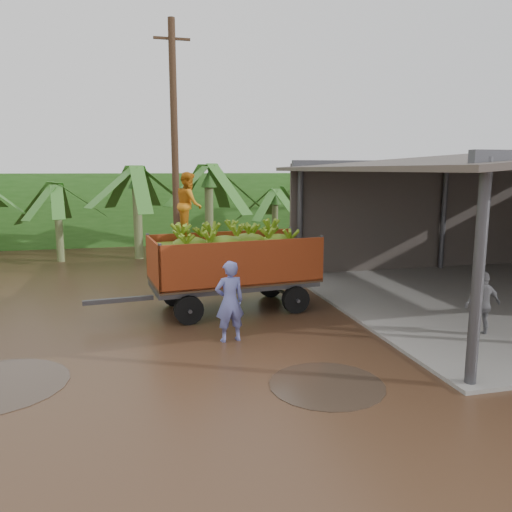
{
  "coord_description": "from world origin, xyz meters",
  "views": [
    {
      "loc": [
        -0.34,
        -10.85,
        3.79
      ],
      "look_at": [
        2.97,
        2.69,
        1.37
      ],
      "focal_mm": 35.0,
      "sensor_mm": 36.0,
      "label": 1
    }
  ],
  "objects_px": {
    "banana_trailer": "(232,261)",
    "man_blue": "(230,301)",
    "utility_pole": "(175,152)",
    "man_grey": "(482,304)"
  },
  "relations": [
    {
      "from": "man_blue",
      "to": "utility_pole",
      "type": "xyz_separation_m",
      "value": [
        -0.55,
        6.84,
        3.47
      ]
    },
    {
      "from": "banana_trailer",
      "to": "man_blue",
      "type": "bearing_deg",
      "value": -108.43
    },
    {
      "from": "man_blue",
      "to": "man_grey",
      "type": "distance_m",
      "value": 5.73
    },
    {
      "from": "man_blue",
      "to": "man_grey",
      "type": "xyz_separation_m",
      "value": [
        5.62,
        -1.12,
        -0.14
      ]
    },
    {
      "from": "banana_trailer",
      "to": "man_grey",
      "type": "distance_m",
      "value": 6.27
    },
    {
      "from": "man_blue",
      "to": "banana_trailer",
      "type": "bearing_deg",
      "value": -109.95
    },
    {
      "from": "banana_trailer",
      "to": "utility_pole",
      "type": "xyz_separation_m",
      "value": [
        -1.09,
        4.32,
        3.03
      ]
    },
    {
      "from": "banana_trailer",
      "to": "man_blue",
      "type": "height_order",
      "value": "banana_trailer"
    },
    {
      "from": "banana_trailer",
      "to": "man_grey",
      "type": "relative_size",
      "value": 3.99
    },
    {
      "from": "banana_trailer",
      "to": "utility_pole",
      "type": "distance_m",
      "value": 5.39
    }
  ]
}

